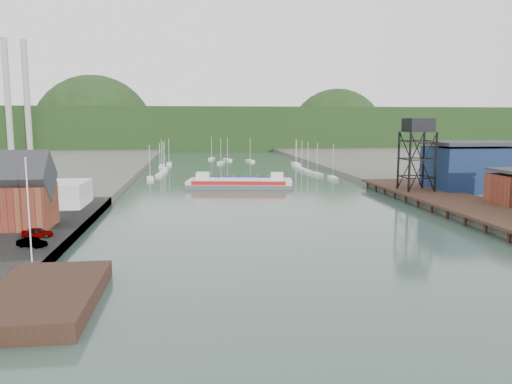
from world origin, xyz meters
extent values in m
plane|color=#2F4A3F|center=(0.00, 0.00, 0.00)|extent=(600.00, 600.00, 0.00)
cube|color=slate|center=(-40.00, 20.00, 0.80)|extent=(16.00, 80.00, 1.60)
cube|color=black|center=(-29.00, 0.00, 0.90)|extent=(10.00, 18.00, 1.80)
cube|color=black|center=(37.00, 45.00, 1.90)|extent=(14.00, 70.00, 0.50)
cylinder|color=black|center=(31.00, 45.00, 0.80)|extent=(0.60, 0.60, 2.20)
cylinder|color=black|center=(43.00, 45.00, 0.80)|extent=(0.60, 0.60, 2.20)
cube|color=maroon|center=(-42.00, 30.00, 4.85)|extent=(12.00, 8.00, 6.50)
cube|color=#2D2D33|center=(-42.00, 30.00, 9.30)|extent=(12.20, 8.20, 2.40)
cube|color=silver|center=(-44.00, 50.00, 3.85)|extent=(18.00, 12.00, 4.50)
cylinder|color=silver|center=(-33.00, 10.00, 7.60)|extent=(0.16, 0.16, 12.00)
cylinder|color=black|center=(32.00, 55.00, 8.65)|extent=(0.50, 0.50, 13.00)
cylinder|color=black|center=(38.00, 55.00, 8.65)|extent=(0.50, 0.50, 13.00)
cylinder|color=black|center=(32.00, 61.00, 8.65)|extent=(0.50, 0.50, 13.00)
cylinder|color=black|center=(38.00, 61.00, 8.65)|extent=(0.50, 0.50, 13.00)
cube|color=black|center=(35.00, 58.00, 16.65)|extent=(5.50, 5.50, 3.00)
cube|color=#0D183B|center=(50.00, 60.00, 6.60)|extent=(20.00, 14.00, 10.00)
cube|color=#2D2D33|center=(50.00, 60.00, 12.50)|extent=(20.50, 14.50, 0.80)
cube|color=silver|center=(-27.54, 103.89, 0.35)|extent=(2.67, 7.65, 0.90)
cube|color=silver|center=(-25.28, 115.30, 0.35)|extent=(2.81, 7.67, 0.90)
cube|color=silver|center=(-24.71, 124.17, 0.35)|extent=(2.35, 7.59, 0.90)
cube|color=silver|center=(-24.81, 134.09, 0.35)|extent=(2.01, 7.50, 0.90)
cube|color=silver|center=(-26.64, 146.33, 0.35)|extent=(2.00, 7.50, 0.90)
cube|color=silver|center=(-24.32, 156.17, 0.35)|extent=(2.16, 7.54, 0.90)
cube|color=silver|center=(27.56, 99.03, 0.35)|extent=(2.53, 7.62, 0.90)
cube|color=silver|center=(25.46, 110.51, 0.35)|extent=(2.76, 7.67, 0.90)
cube|color=silver|center=(24.46, 119.29, 0.35)|extent=(2.22, 7.56, 0.90)
cube|color=silver|center=(24.27, 128.28, 0.35)|extent=(2.18, 7.54, 0.90)
cube|color=silver|center=(24.67, 139.38, 0.35)|extent=(2.46, 7.61, 0.90)
cube|color=silver|center=(26.78, 150.99, 0.35)|extent=(2.48, 7.61, 0.90)
cube|color=silver|center=(-3.16, 160.00, 0.35)|extent=(3.78, 7.76, 0.90)
cube|color=silver|center=(10.04, 168.00, 0.35)|extent=(3.31, 7.74, 0.90)
cube|color=silver|center=(0.66, 176.00, 0.35)|extent=(3.76, 7.76, 0.90)
cube|color=silver|center=(-6.11, 184.00, 0.35)|extent=(3.40, 7.74, 0.90)
cylinder|color=#A6A5A0|center=(-110.00, 230.00, 30.00)|extent=(3.20, 3.20, 60.00)
cylinder|color=#A6A5A0|center=(-102.00, 235.00, 30.00)|extent=(3.20, 3.20, 60.00)
cube|color=#1E2F15|center=(0.00, 300.00, 12.00)|extent=(500.00, 120.00, 28.00)
sphere|color=#1E2F15|center=(-80.00, 300.00, 8.00)|extent=(80.00, 80.00, 80.00)
sphere|color=#1E2F15|center=(90.00, 310.00, 6.00)|extent=(70.00, 70.00, 70.00)
cube|color=#545457|center=(-2.29, 84.02, 0.55)|extent=(29.07, 15.45, 1.11)
cube|color=silver|center=(-2.29, 84.02, 1.55)|extent=(29.07, 15.45, 0.88)
cube|color=red|center=(-3.21, 78.51, 1.77)|extent=(24.01, 4.17, 0.99)
cube|color=navy|center=(-1.37, 89.52, 1.77)|extent=(24.01, 4.17, 0.99)
cube|color=silver|center=(-12.10, 85.66, 2.87)|extent=(3.82, 3.82, 2.21)
cube|color=silver|center=(7.52, 82.38, 2.87)|extent=(3.82, 3.82, 2.21)
imported|color=#999999|center=(-36.06, 22.67, 2.29)|extent=(4.12, 1.81, 1.38)
imported|color=#999999|center=(-35.13, 17.14, 2.22)|extent=(3.99, 2.60, 1.24)
camera|label=1|loc=(-14.54, -47.82, 17.52)|focal=35.00mm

